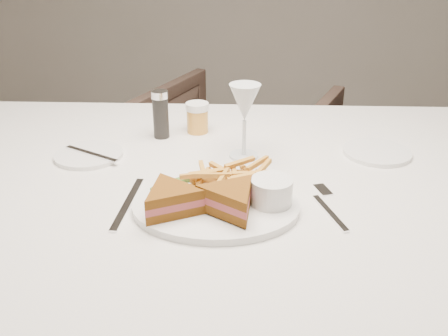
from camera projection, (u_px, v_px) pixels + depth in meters
name	position (u px, v px, depth m)	size (l,w,h in m)	color
table	(226.00, 314.00, 1.24)	(1.52, 1.02, 0.75)	silver
chair_far	(234.00, 161.00, 2.07)	(0.71, 0.67, 0.73)	#48352C
table_setting	(221.00, 172.00, 1.02)	(0.84, 0.58, 0.18)	white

